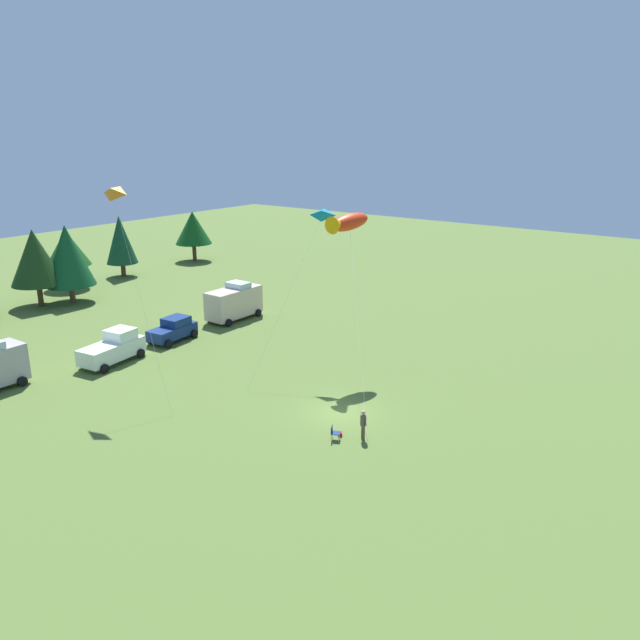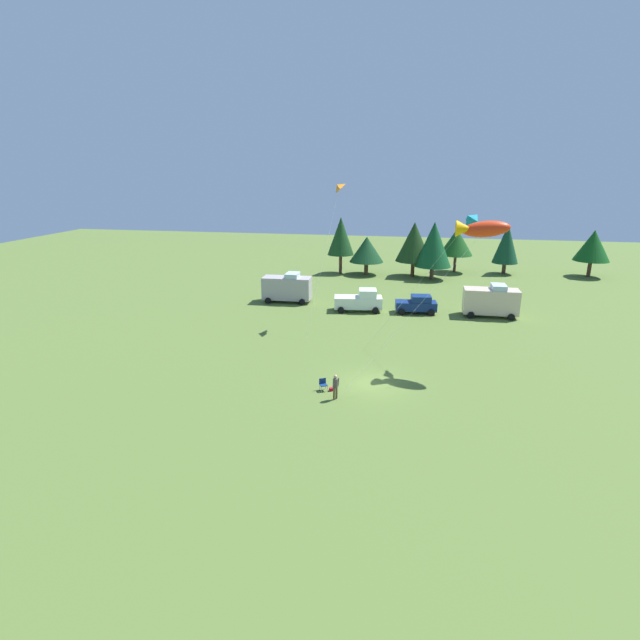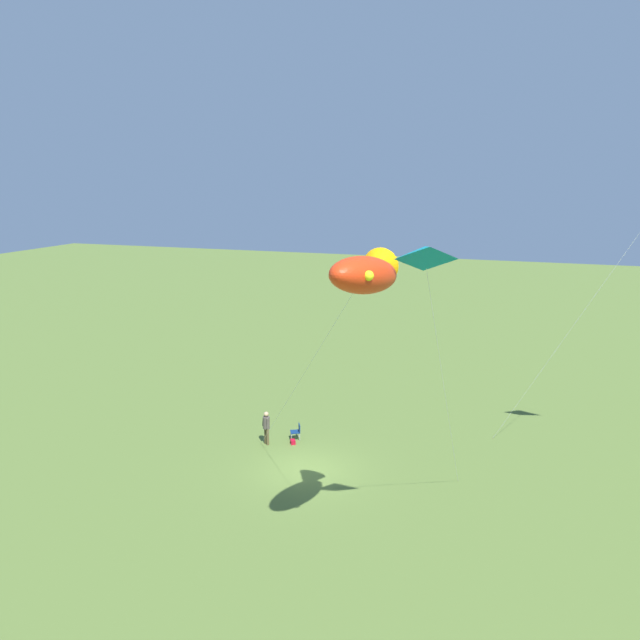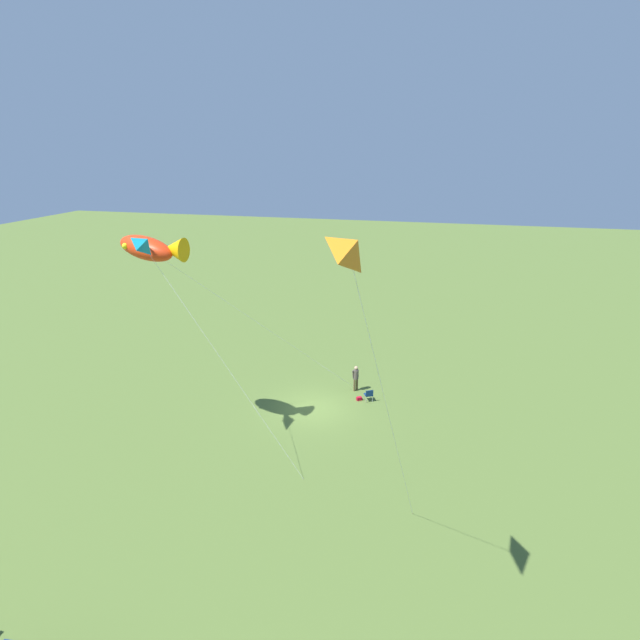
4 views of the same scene
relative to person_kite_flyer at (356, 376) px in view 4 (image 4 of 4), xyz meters
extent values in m
plane|color=#51682D|center=(2.07, 2.94, -1.02)|extent=(160.00, 160.00, 0.00)
cylinder|color=brown|center=(0.06, 0.09, -0.60)|extent=(0.14, 0.14, 0.85)
cylinder|color=brown|center=(-0.07, -0.08, -0.60)|extent=(0.14, 0.14, 0.85)
cylinder|color=#514841|center=(0.00, 0.00, 0.14)|extent=(0.48, 0.48, 0.62)
sphere|color=tan|center=(0.00, 0.00, 0.60)|extent=(0.24, 0.24, 0.24)
cylinder|color=#514841|center=(0.17, 0.12, 0.17)|extent=(0.16, 0.17, 0.56)
cylinder|color=#514841|center=(-0.08, -0.19, 0.17)|extent=(0.19, 0.21, 0.56)
cube|color=navy|center=(-1.01, 1.17, -0.60)|extent=(0.65, 0.65, 0.04)
cube|color=navy|center=(-1.11, 1.37, -0.40)|extent=(0.45, 0.25, 0.40)
cylinder|color=#A5A8AD|center=(-0.73, 1.08, -0.81)|extent=(0.03, 0.03, 0.42)
cylinder|color=#A5A8AD|center=(-1.10, 0.89, -0.81)|extent=(0.03, 0.03, 0.42)
cylinder|color=#A5A8AD|center=(-0.92, 1.45, -0.81)|extent=(0.03, 0.03, 0.42)
cylinder|color=#A5A8AD|center=(-1.29, 1.26, -0.81)|extent=(0.03, 0.03, 0.42)
cube|color=#B00E22|center=(-0.45, 1.26, -0.91)|extent=(0.39, 0.36, 0.22)
ellipsoid|color=red|center=(9.43, 7.46, 9.43)|extent=(3.64, 2.18, 1.54)
cone|color=#F8A907|center=(7.95, 7.46, 9.43)|extent=(1.15, 1.20, 1.20)
sphere|color=yellow|center=(10.34, 7.82, 9.56)|extent=(0.29, 0.29, 0.29)
cylinder|color=silver|center=(4.74, 3.58, 4.21)|extent=(9.41, 7.76, 10.45)
cylinder|color=#4C3823|center=(0.04, -0.29, -1.02)|extent=(0.04, 0.04, 0.01)
pyramid|color=#0F859A|center=(8.27, 9.01, 9.97)|extent=(1.35, 1.61, 0.92)
cylinder|color=silver|center=(4.65, 9.38, 4.39)|extent=(7.58, 0.63, 10.82)
cylinder|color=#4C3823|center=(0.87, 9.69, -1.02)|extent=(0.04, 0.04, 0.01)
pyramid|color=orange|center=(-2.75, 17.28, 11.84)|extent=(1.13, 1.57, 0.99)
cylinder|color=silver|center=(-3.50, 14.08, 5.32)|extent=(1.87, 6.44, 12.67)
cylinder|color=#4C3823|center=(-4.43, 10.87, -1.02)|extent=(0.04, 0.04, 0.01)
camera|label=1|loc=(-26.73, -16.80, 15.60)|focal=35.00mm
camera|label=2|loc=(4.61, -29.47, 13.53)|focal=28.00mm
camera|label=3|loc=(27.05, 12.08, 12.25)|focal=35.00mm
camera|label=4|loc=(-4.69, 29.10, 14.27)|focal=28.00mm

